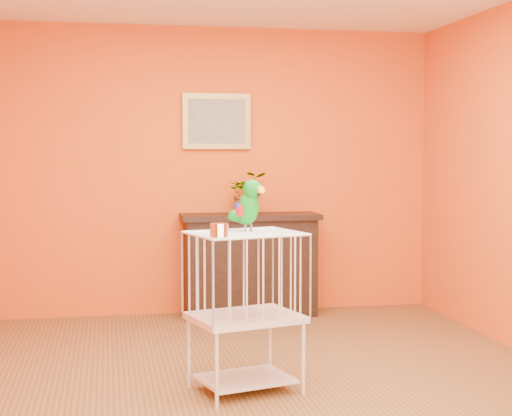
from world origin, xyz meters
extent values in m
plane|color=brown|center=(0.00, 0.00, 0.00)|extent=(4.50, 4.50, 0.00)
plane|color=#E64E15|center=(0.00, 2.25, 1.30)|extent=(4.00, 0.00, 4.00)
plane|color=#E64E15|center=(0.00, -2.25, 1.30)|extent=(4.00, 0.00, 4.00)
cube|color=black|center=(0.27, 2.04, 0.44)|extent=(1.16, 0.39, 0.87)
cube|color=black|center=(0.27, 2.04, 0.89)|extent=(1.24, 0.44, 0.05)
cube|color=black|center=(0.27, 1.86, 0.44)|extent=(0.81, 0.02, 0.44)
cube|color=#593119|center=(0.03, 1.99, 0.34)|extent=(0.05, 0.17, 0.27)
cube|color=#364F27|center=(0.11, 1.99, 0.34)|extent=(0.05, 0.17, 0.27)
cube|color=#593119|center=(0.20, 1.99, 0.34)|extent=(0.05, 0.17, 0.27)
cube|color=#364F27|center=(0.29, 1.99, 0.34)|extent=(0.05, 0.17, 0.27)
cube|color=#593119|center=(0.39, 1.99, 0.34)|extent=(0.05, 0.17, 0.27)
imported|color=#26722D|center=(0.25, 2.04, 1.07)|extent=(0.36, 0.39, 0.29)
cube|color=#A78A3B|center=(0.00, 2.22, 1.75)|extent=(0.62, 0.03, 0.50)
cube|color=gray|center=(0.00, 2.21, 1.75)|extent=(0.52, 0.01, 0.40)
cube|color=silver|center=(-0.16, -0.18, 0.08)|extent=(0.63, 0.54, 0.02)
cube|color=silver|center=(-0.16, -0.18, 0.46)|extent=(0.74, 0.64, 0.04)
cube|color=silver|center=(-0.16, -0.18, 0.98)|extent=(0.74, 0.64, 0.01)
cylinder|color=silver|center=(-0.38, -0.46, 0.22)|extent=(0.02, 0.02, 0.44)
cylinder|color=silver|center=(0.17, -0.31, 0.22)|extent=(0.02, 0.02, 0.44)
cylinder|color=silver|center=(-0.50, -0.04, 0.22)|extent=(0.02, 0.02, 0.44)
cylinder|color=silver|center=(0.06, 0.11, 0.22)|extent=(0.02, 0.02, 0.44)
cylinder|color=silver|center=(-0.36, -0.43, 1.03)|extent=(0.11, 0.11, 0.08)
cylinder|color=#59544C|center=(-0.15, -0.11, 1.00)|extent=(0.01, 0.01, 0.05)
cylinder|color=#59544C|center=(-0.11, -0.08, 1.00)|extent=(0.01, 0.01, 0.05)
ellipsoid|color=#078111|center=(-0.13, -0.09, 1.12)|extent=(0.20, 0.22, 0.23)
ellipsoid|color=#078111|center=(-0.11, -0.12, 1.25)|extent=(0.16, 0.16, 0.11)
cone|color=orange|center=(-0.08, -0.17, 1.23)|extent=(0.09, 0.09, 0.07)
cone|color=black|center=(-0.08, -0.15, 1.21)|extent=(0.04, 0.04, 0.03)
sphere|color=black|center=(-0.13, -0.16, 1.26)|extent=(0.02, 0.02, 0.02)
sphere|color=black|center=(-0.06, -0.12, 1.26)|extent=(0.02, 0.02, 0.02)
ellipsoid|color=#A50C0C|center=(-0.19, -0.12, 1.11)|extent=(0.06, 0.07, 0.08)
ellipsoid|color=navy|center=(-0.08, -0.05, 1.11)|extent=(0.06, 0.07, 0.08)
cone|color=#078111|center=(-0.17, -0.03, 1.05)|extent=(0.15, 0.17, 0.13)
camera|label=1|loc=(-0.99, -4.84, 1.47)|focal=55.00mm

